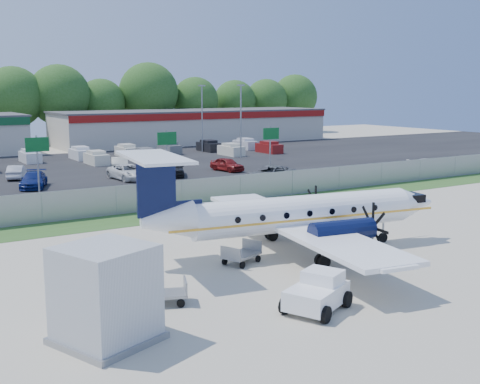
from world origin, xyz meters
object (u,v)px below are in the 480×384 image
service_container (106,297)px  baggage_cart_far (241,254)px  baggage_cart_near (163,293)px  aircraft (297,213)px  pushback_tug (318,292)px

service_container → baggage_cart_far: bearing=31.7°
baggage_cart_far → service_container: (-8.83, -5.45, 1.09)m
baggage_cart_near → baggage_cart_far: baggage_cart_far is taller
baggage_cart_near → baggage_cart_far: bearing=29.2°
aircraft → service_container: 13.61m
pushback_tug → service_container: bearing=169.7°
baggage_cart_near → aircraft: bearing=20.1°
pushback_tug → baggage_cart_far: pushback_tug is taller
pushback_tug → baggage_cart_near: (-4.88, 3.73, -0.25)m
aircraft → baggage_cart_far: aircraft is taller
baggage_cart_near → service_container: service_container is taller
baggage_cart_far → service_container: 10.43m
baggage_cart_far → aircraft: bearing=3.1°
baggage_cart_far → service_container: bearing=-148.3°
baggage_cart_near → service_container: bearing=-144.1°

